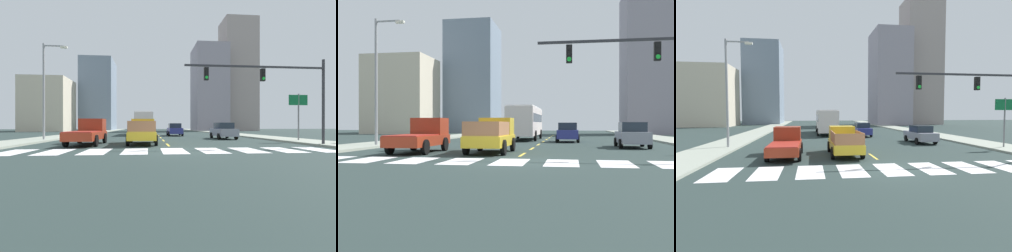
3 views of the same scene
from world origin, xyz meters
TOP-DOWN VIEW (x-y plane):
  - ground_plane at (0.00, 0.00)m, footprint 160.00×160.00m
  - sidewalk_left at (-11.89, 18.00)m, footprint 3.59×110.00m
  - crosswalk_stripe_1 at (-6.40, 0.00)m, footprint 1.37×2.99m
  - crosswalk_stripe_2 at (-4.27, 0.00)m, footprint 1.37×2.99m
  - crosswalk_stripe_3 at (-2.13, 0.00)m, footprint 1.37×2.99m
  - crosswalk_stripe_4 at (0.00, 0.00)m, footprint 1.37×2.99m
  - crosswalk_stripe_5 at (2.13, 0.00)m, footprint 1.37×2.99m
  - crosswalk_stripe_6 at (4.27, 0.00)m, footprint 1.37×2.99m
  - crosswalk_stripe_7 at (6.40, 0.00)m, footprint 1.37×2.99m
  - lane_dash_0 at (0.00, 4.00)m, footprint 0.16×2.40m
  - lane_dash_1 at (0.00, 9.00)m, footprint 0.16×2.40m
  - lane_dash_2 at (0.00, 14.00)m, footprint 0.16×2.40m
  - lane_dash_3 at (0.00, 19.00)m, footprint 0.16×2.40m
  - lane_dash_4 at (0.00, 24.00)m, footprint 0.16×2.40m
  - lane_dash_5 at (0.00, 29.00)m, footprint 0.16×2.40m
  - lane_dash_6 at (0.00, 34.00)m, footprint 0.16×2.40m
  - lane_dash_7 at (0.00, 39.00)m, footprint 0.16×2.40m
  - pickup_stakebed at (-1.86, 5.31)m, footprint 2.18×5.20m
  - pickup_dark at (-5.90, 5.03)m, footprint 2.18×5.20m
  - city_bus at (-2.04, 22.93)m, footprint 2.72×10.80m
  - sedan_far at (2.20, 18.72)m, footprint 2.02×4.40m
  - sedan_near_right at (6.56, 11.12)m, footprint 2.02×4.40m
  - streetlight_left at (-10.88, 9.31)m, footprint 2.20×0.28m
  - block_mid_left at (14.70, 47.16)m, footprint 8.26×9.66m
  - block_mid_right at (-15.99, 56.24)m, footprint 8.84×10.88m
  - block_low_left at (-25.80, 45.60)m, footprint 10.28×9.50m

SIDE VIEW (x-z plane):
  - ground_plane at x=0.00m, z-range 0.00..0.00m
  - lane_dash_0 at x=0.00m, z-range 0.00..0.01m
  - lane_dash_1 at x=0.00m, z-range 0.00..0.01m
  - lane_dash_2 at x=0.00m, z-range 0.00..0.01m
  - lane_dash_3 at x=0.00m, z-range 0.00..0.01m
  - lane_dash_4 at x=0.00m, z-range 0.00..0.01m
  - lane_dash_5 at x=0.00m, z-range 0.00..0.01m
  - lane_dash_6 at x=0.00m, z-range 0.00..0.01m
  - lane_dash_7 at x=0.00m, z-range 0.00..0.01m
  - crosswalk_stripe_1 at x=-6.40m, z-range 0.00..0.01m
  - crosswalk_stripe_2 at x=-4.27m, z-range 0.00..0.01m
  - crosswalk_stripe_3 at x=-2.13m, z-range 0.00..0.01m
  - crosswalk_stripe_4 at x=0.00m, z-range 0.00..0.01m
  - crosswalk_stripe_5 at x=2.13m, z-range 0.00..0.01m
  - crosswalk_stripe_6 at x=4.27m, z-range 0.00..0.01m
  - crosswalk_stripe_7 at x=6.40m, z-range 0.00..0.01m
  - sidewalk_left at x=-11.89m, z-range 0.00..0.15m
  - sedan_far at x=2.20m, z-range 0.00..1.72m
  - sedan_near_right at x=6.56m, z-range 0.00..1.72m
  - pickup_dark at x=-5.90m, z-range -0.06..1.90m
  - pickup_stakebed at x=-1.86m, z-range -0.04..1.92m
  - city_bus at x=-2.04m, z-range 0.29..3.61m
  - streetlight_left at x=-10.88m, z-range 0.47..9.47m
  - block_low_left at x=-25.80m, z-range 0.00..12.83m
  - block_mid_right at x=-15.99m, z-range 0.00..20.50m
  - block_mid_left at x=14.70m, z-range 0.00..22.20m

